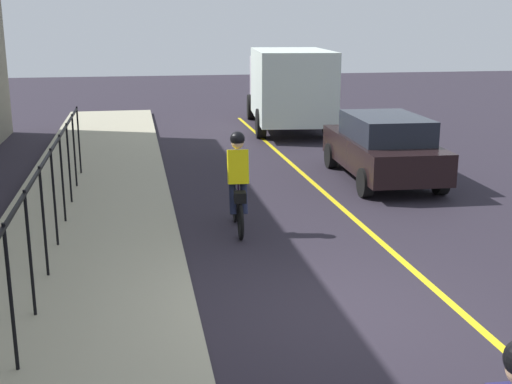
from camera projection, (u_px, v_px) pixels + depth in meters
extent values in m
plane|color=#27222C|center=(337.00, 313.00, 8.55)|extent=(80.00, 80.00, 0.00)
cube|color=yellow|center=(451.00, 303.00, 8.83)|extent=(36.00, 0.12, 0.01)
cube|color=#A59F86|center=(67.00, 329.00, 7.92)|extent=(40.00, 3.20, 0.15)
cylinder|color=black|center=(11.00, 298.00, 6.66)|extent=(0.04, 0.04, 1.60)
cylinder|color=black|center=(30.00, 254.00, 7.94)|extent=(0.04, 0.04, 1.60)
cylinder|color=black|center=(44.00, 222.00, 9.22)|extent=(0.04, 0.04, 1.60)
cylinder|color=black|center=(54.00, 197.00, 10.50)|extent=(0.04, 0.04, 1.60)
cylinder|color=black|center=(62.00, 178.00, 11.78)|extent=(0.04, 0.04, 1.60)
cylinder|color=black|center=(69.00, 163.00, 13.06)|extent=(0.04, 0.04, 1.60)
cylinder|color=black|center=(74.00, 151.00, 14.34)|extent=(0.04, 0.04, 1.60)
cylinder|color=black|center=(79.00, 140.00, 15.62)|extent=(0.04, 0.04, 1.60)
cube|color=black|center=(32.00, 181.00, 8.40)|extent=(14.79, 0.04, 0.04)
torus|color=black|center=(235.00, 205.00, 12.36)|extent=(0.66, 0.10, 0.66)
torus|color=black|center=(241.00, 221.00, 11.36)|extent=(0.66, 0.10, 0.66)
cube|color=black|center=(238.00, 199.00, 11.80)|extent=(0.93, 0.10, 0.24)
cylinder|color=black|center=(238.00, 194.00, 11.62)|extent=(0.03, 0.03, 0.35)
cube|color=yellow|center=(238.00, 167.00, 11.54)|extent=(0.36, 0.38, 0.63)
sphere|color=tan|center=(237.00, 143.00, 11.49)|extent=(0.22, 0.22, 0.22)
sphere|color=black|center=(237.00, 139.00, 11.47)|extent=(0.26, 0.26, 0.26)
cylinder|color=#191E38|center=(233.00, 196.00, 11.65)|extent=(0.34, 0.14, 0.65)
cylinder|color=#191E38|center=(244.00, 196.00, 11.67)|extent=(0.34, 0.14, 0.65)
cube|color=black|center=(240.00, 197.00, 11.30)|extent=(0.25, 0.21, 0.18)
cube|color=black|center=(382.00, 153.00, 15.59)|extent=(4.48, 2.01, 0.70)
cube|color=#1E232D|center=(386.00, 128.00, 15.24)|extent=(2.54, 1.70, 0.56)
cylinder|color=black|center=(331.00, 156.00, 17.00)|extent=(0.65, 0.25, 0.64)
cylinder|color=black|center=(394.00, 154.00, 17.22)|extent=(0.65, 0.25, 0.64)
cylinder|color=black|center=(365.00, 183.00, 14.13)|extent=(0.65, 0.25, 0.64)
cylinder|color=black|center=(440.00, 180.00, 14.35)|extent=(0.65, 0.25, 0.64)
cube|color=silver|center=(291.00, 85.00, 22.17)|extent=(4.99, 2.89, 2.30)
cube|color=#BDB2C0|center=(280.00, 82.00, 25.52)|extent=(2.04, 2.39, 1.90)
cylinder|color=black|center=(251.00, 107.00, 25.54)|extent=(0.99, 0.40, 0.96)
cylinder|color=black|center=(308.00, 106.00, 25.71)|extent=(0.99, 0.40, 0.96)
cylinder|color=black|center=(261.00, 123.00, 21.35)|extent=(0.99, 0.40, 0.96)
cylinder|color=black|center=(329.00, 123.00, 21.52)|extent=(0.99, 0.40, 0.96)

